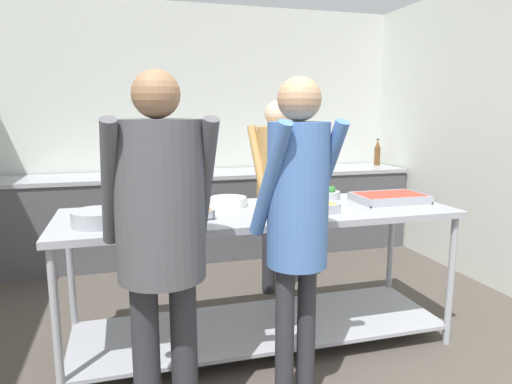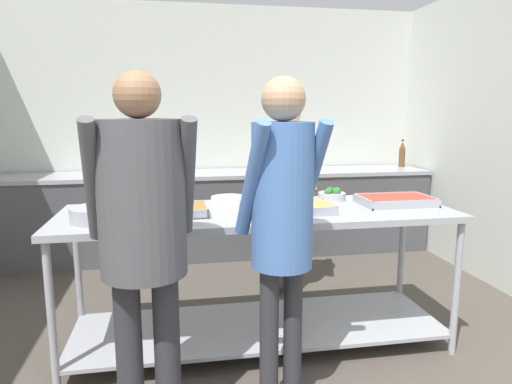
# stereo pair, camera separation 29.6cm
# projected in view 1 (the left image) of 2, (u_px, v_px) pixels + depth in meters

# --- Properties ---
(wall_rear) EXTENTS (4.72, 0.06, 2.65)m
(wall_rear) POSITION_uv_depth(u_px,v_px,m) (192.00, 129.00, 5.02)
(wall_rear) COLOR silver
(wall_rear) RESTS_ON ground_plane
(wall_right) EXTENTS (0.06, 4.03, 2.65)m
(wall_right) POSITION_uv_depth(u_px,v_px,m) (504.00, 135.00, 3.80)
(wall_right) COLOR silver
(wall_right) RESTS_ON ground_plane
(back_counter) EXTENTS (4.56, 0.65, 0.89)m
(back_counter) POSITION_uv_depth(u_px,v_px,m) (199.00, 214.00, 4.82)
(back_counter) COLOR #4C4C51
(back_counter) RESTS_ON ground_plane
(serving_counter) EXTENTS (2.47, 0.80, 0.90)m
(serving_counter) POSITION_uv_depth(u_px,v_px,m) (260.00, 254.00, 2.94)
(serving_counter) COLOR #9EA0A8
(serving_counter) RESTS_ON ground_plane
(sauce_pan) EXTENTS (0.43, 0.29, 0.08)m
(sauce_pan) POSITION_uv_depth(u_px,v_px,m) (99.00, 217.00, 2.50)
(sauce_pan) COLOR #9EA0A8
(sauce_pan) RESTS_ON serving_counter
(serving_tray_roast) EXTENTS (0.38, 0.30, 0.05)m
(serving_tray_roast) POSITION_uv_depth(u_px,v_px,m) (178.00, 212.00, 2.71)
(serving_tray_roast) COLOR #9EA0A8
(serving_tray_roast) RESTS_ON serving_counter
(plate_stack) EXTENTS (0.25, 0.25, 0.06)m
(plate_stack) POSITION_uv_depth(u_px,v_px,m) (228.00, 202.00, 3.00)
(plate_stack) COLOR white
(plate_stack) RESTS_ON serving_counter
(serving_tray_vegetables) EXTENTS (0.45, 0.27, 0.05)m
(serving_tray_vegetables) POSITION_uv_depth(u_px,v_px,m) (298.00, 208.00, 2.84)
(serving_tray_vegetables) COLOR #9EA0A8
(serving_tray_vegetables) RESTS_ON serving_counter
(broccoli_bowl) EXTENTS (0.19, 0.19, 0.09)m
(broccoli_bowl) POSITION_uv_depth(u_px,v_px,m) (327.00, 194.00, 3.27)
(broccoli_bowl) COLOR #B2B2B7
(broccoli_bowl) RESTS_ON serving_counter
(serving_tray_greens) EXTENTS (0.48, 0.32, 0.05)m
(serving_tray_greens) POSITION_uv_depth(u_px,v_px,m) (389.00, 198.00, 3.15)
(serving_tray_greens) COLOR #9EA0A8
(serving_tray_greens) RESTS_ON serving_counter
(guest_serving_left) EXTENTS (0.52, 0.40, 1.70)m
(guest_serving_left) POSITION_uv_depth(u_px,v_px,m) (161.00, 220.00, 2.04)
(guest_serving_left) COLOR #2D2D33
(guest_serving_left) RESTS_ON ground_plane
(guest_serving_right) EXTENTS (0.46, 0.40, 1.68)m
(guest_serving_right) POSITION_uv_depth(u_px,v_px,m) (298.00, 207.00, 2.23)
(guest_serving_right) COLOR #2D2D33
(guest_serving_right) RESTS_ON ground_plane
(cook_behind_counter) EXTENTS (0.47, 0.37, 1.61)m
(cook_behind_counter) POSITION_uv_depth(u_px,v_px,m) (277.00, 176.00, 3.76)
(cook_behind_counter) COLOR #2D2D33
(cook_behind_counter) RESTS_ON ground_plane
(water_bottle) EXTENTS (0.07, 0.07, 0.31)m
(water_bottle) POSITION_uv_depth(u_px,v_px,m) (377.00, 153.00, 5.39)
(water_bottle) COLOR brown
(water_bottle) RESTS_ON back_counter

